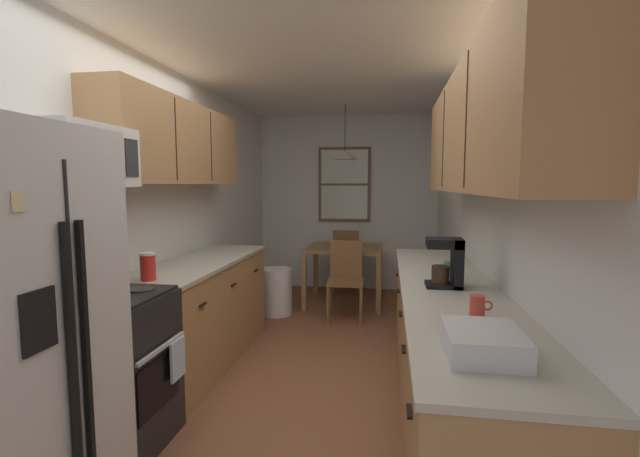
# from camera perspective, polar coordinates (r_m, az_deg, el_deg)

# --- Properties ---
(ground_plane) EXTENTS (12.00, 12.00, 0.00)m
(ground_plane) POSITION_cam_1_polar(r_m,az_deg,el_deg) (4.11, -0.03, -16.29)
(ground_plane) COLOR brown
(wall_left) EXTENTS (0.10, 9.00, 2.55)m
(wall_left) POSITION_cam_1_polar(r_m,az_deg,el_deg) (4.24, -18.36, 1.87)
(wall_left) COLOR silver
(wall_left) RESTS_ON ground
(wall_right) EXTENTS (0.10, 9.00, 2.55)m
(wall_right) POSITION_cam_1_polar(r_m,az_deg,el_deg) (3.84, 20.29, 1.42)
(wall_right) COLOR silver
(wall_right) RESTS_ON ground
(wall_back) EXTENTS (4.40, 0.10, 2.55)m
(wall_back) POSITION_cam_1_polar(r_m,az_deg,el_deg) (6.44, 3.69, 3.40)
(wall_back) COLOR silver
(wall_back) RESTS_ON ground
(ceiling_slab) EXTENTS (4.40, 9.00, 0.08)m
(ceiling_slab) POSITION_cam_1_polar(r_m,az_deg,el_deg) (3.95, -0.03, 21.17)
(ceiling_slab) COLOR white
(stove_range) EXTENTS (0.66, 0.62, 1.10)m
(stove_range) POSITION_cam_1_polar(r_m,az_deg,el_deg) (2.91, -26.21, -16.48)
(stove_range) COLOR black
(stove_range) RESTS_ON ground
(microwave_over_range) EXTENTS (0.39, 0.61, 0.34)m
(microwave_over_range) POSITION_cam_1_polar(r_m,az_deg,el_deg) (2.77, -29.30, 8.34)
(microwave_over_range) COLOR white
(counter_left) EXTENTS (0.64, 1.89, 0.90)m
(counter_left) POSITION_cam_1_polar(r_m,az_deg,el_deg) (3.95, -15.54, -10.50)
(counter_left) COLOR #A87A4C
(counter_left) RESTS_ON ground
(upper_cabinets_left) EXTENTS (0.33, 1.97, 0.66)m
(upper_cabinets_left) POSITION_cam_1_polar(r_m,az_deg,el_deg) (3.82, -18.39, 10.58)
(upper_cabinets_left) COLOR #A87A4C
(counter_right) EXTENTS (0.64, 3.13, 0.90)m
(counter_right) POSITION_cam_1_polar(r_m,az_deg,el_deg) (3.05, 16.58, -15.50)
(counter_right) COLOR #A87A4C
(counter_right) RESTS_ON ground
(upper_cabinets_right) EXTENTS (0.33, 2.81, 0.74)m
(upper_cabinets_right) POSITION_cam_1_polar(r_m,az_deg,el_deg) (2.83, 20.44, 12.01)
(upper_cabinets_right) COLOR #A87A4C
(dining_table) EXTENTS (0.96, 0.90, 0.74)m
(dining_table) POSITION_cam_1_polar(r_m,az_deg,el_deg) (5.61, 3.23, -3.52)
(dining_table) COLOR olive
(dining_table) RESTS_ON ground
(dining_chair_near) EXTENTS (0.42, 0.42, 0.90)m
(dining_chair_near) POSITION_cam_1_polar(r_m,az_deg,el_deg) (4.98, 3.40, -6.30)
(dining_chair_near) COLOR brown
(dining_chair_near) RESTS_ON ground
(dining_chair_far) EXTENTS (0.42, 0.42, 0.90)m
(dining_chair_far) POSITION_cam_1_polar(r_m,az_deg,el_deg) (6.28, 3.54, -3.78)
(dining_chair_far) COLOR brown
(dining_chair_far) RESTS_ON ground
(pendant_light) EXTENTS (0.32, 0.32, 0.69)m
(pendant_light) POSITION_cam_1_polar(r_m,az_deg,el_deg) (5.54, 3.31, 9.63)
(pendant_light) COLOR black
(back_window) EXTENTS (0.76, 0.05, 1.08)m
(back_window) POSITION_cam_1_polar(r_m,az_deg,el_deg) (6.37, 3.24, 5.82)
(back_window) COLOR brown
(trash_bin) EXTENTS (0.35, 0.35, 0.55)m
(trash_bin) POSITION_cam_1_polar(r_m,az_deg,el_deg) (5.22, -5.71, -8.28)
(trash_bin) COLOR white
(trash_bin) RESTS_ON ground
(storage_canister) EXTENTS (0.10, 0.10, 0.19)m
(storage_canister) POSITION_cam_1_polar(r_m,az_deg,el_deg) (3.15, -21.76, -4.68)
(storage_canister) COLOR red
(storage_canister) RESTS_ON counter_left
(dish_towel) EXTENTS (0.02, 0.16, 0.24)m
(dish_towel) POSITION_cam_1_polar(r_m,az_deg,el_deg) (2.84, -18.27, -16.05)
(dish_towel) COLOR silver
(coffee_maker) EXTENTS (0.22, 0.18, 0.31)m
(coffee_maker) POSITION_cam_1_polar(r_m,az_deg,el_deg) (2.84, 16.65, -4.21)
(coffee_maker) COLOR black
(coffee_maker) RESTS_ON counter_right
(mug_by_coffeemaker) EXTENTS (0.11, 0.07, 0.11)m
(mug_by_coffeemaker) POSITION_cam_1_polar(r_m,az_deg,el_deg) (2.27, 20.08, -9.61)
(mug_by_coffeemaker) COLOR #BF3F33
(mug_by_coffeemaker) RESTS_ON counter_right
(mug_spare) EXTENTS (0.11, 0.07, 0.11)m
(mug_spare) POSITION_cam_1_polar(r_m,az_deg,el_deg) (3.18, 16.66, -5.12)
(mug_spare) COLOR #3F7F4C
(mug_spare) RESTS_ON counter_right
(dish_rack) EXTENTS (0.28, 0.34, 0.10)m
(dish_rack) POSITION_cam_1_polar(r_m,az_deg,el_deg) (1.80, 20.71, -13.87)
(dish_rack) COLOR silver
(dish_rack) RESTS_ON counter_right
(table_serving_bowl) EXTENTS (0.16, 0.16, 0.06)m
(table_serving_bowl) POSITION_cam_1_polar(r_m,az_deg,el_deg) (5.55, 3.40, -2.19)
(table_serving_bowl) COLOR #4C7299
(table_serving_bowl) RESTS_ON dining_table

